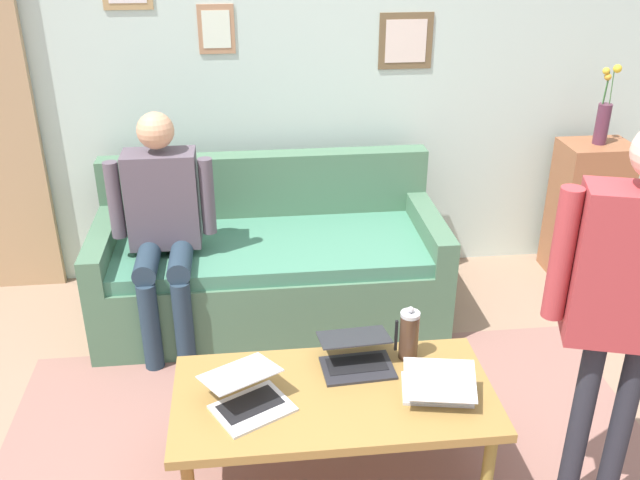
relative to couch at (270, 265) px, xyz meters
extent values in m
cube|color=silver|center=(-0.23, -0.58, 1.04)|extent=(7.04, 0.10, 2.70)
cube|color=brown|center=(-0.87, -0.53, 1.17)|extent=(0.32, 0.02, 0.33)
cube|color=beige|center=(-0.87, -0.52, 1.17)|extent=(0.25, 0.00, 0.25)
cube|color=#AD7B58|center=(0.24, -0.53, 1.26)|extent=(0.21, 0.02, 0.28)
cube|color=silver|center=(0.24, -0.52, 1.26)|extent=(0.16, 0.00, 0.21)
cube|color=#496F53|center=(0.00, 0.04, -0.10)|extent=(1.95, 0.88, 0.42)
cube|color=#427D61|center=(0.00, 0.06, 0.15)|extent=(1.71, 0.80, 0.08)
cube|color=#496F53|center=(0.00, -0.32, 0.34)|extent=(1.95, 0.14, 0.46)
cube|color=#496F53|center=(-0.92, 0.04, 0.21)|extent=(0.12, 0.88, 0.20)
cube|color=#496F53|center=(0.92, 0.04, 0.21)|extent=(0.12, 0.88, 0.20)
cube|color=olive|center=(-0.20, 1.37, 0.10)|extent=(1.31, 0.65, 0.04)
cylinder|color=olive|center=(-0.79, 1.62, -0.11)|extent=(0.05, 0.05, 0.39)
cylinder|color=olive|center=(-0.79, 1.11, -0.11)|extent=(0.05, 0.05, 0.39)
cylinder|color=olive|center=(0.39, 1.11, -0.11)|extent=(0.05, 0.05, 0.39)
cube|color=silver|center=(0.13, 1.43, 0.13)|extent=(0.36, 0.33, 0.01)
cube|color=black|center=(0.14, 1.42, 0.14)|extent=(0.28, 0.23, 0.00)
cube|color=silver|center=(0.18, 1.35, 0.24)|extent=(0.35, 0.32, 0.04)
cube|color=silver|center=(0.18, 1.36, 0.24)|extent=(0.32, 0.29, 0.04)
cube|color=#28282D|center=(-0.32, 1.22, 0.13)|extent=(0.32, 0.22, 0.01)
cube|color=black|center=(-0.32, 1.20, 0.14)|extent=(0.26, 0.14, 0.00)
cube|color=#28282D|center=(-0.31, 1.14, 0.23)|extent=(0.31, 0.21, 0.04)
cube|color=#A9CDE5|center=(-0.31, 1.14, 0.23)|extent=(0.28, 0.19, 0.03)
cube|color=silver|center=(-0.62, 1.40, 0.13)|extent=(0.31, 0.25, 0.01)
cube|color=black|center=(-0.62, 1.42, 0.14)|extent=(0.26, 0.17, 0.00)
cube|color=silver|center=(-0.61, 1.47, 0.23)|extent=(0.31, 0.23, 0.08)
cube|color=silver|center=(-0.61, 1.46, 0.23)|extent=(0.28, 0.21, 0.07)
cylinder|color=#4C3323|center=(-0.55, 1.16, 0.23)|extent=(0.08, 0.08, 0.21)
cylinder|color=#B7B7BC|center=(-0.55, 1.16, 0.34)|extent=(0.08, 0.08, 0.02)
sphere|color=#B2B2B7|center=(-0.55, 1.16, 0.37)|extent=(0.03, 0.03, 0.03)
cube|color=black|center=(-0.50, 1.16, 0.24)|extent=(0.01, 0.01, 0.15)
cube|color=#965939|center=(-2.05, -0.27, 0.14)|extent=(0.42, 0.32, 0.88)
cylinder|color=#572B3E|center=(-2.05, -0.27, 0.70)|extent=(0.08, 0.08, 0.25)
cylinder|color=#3D7038|center=(-2.04, -0.29, 0.92)|extent=(0.03, 0.03, 0.19)
sphere|color=gold|center=(-2.03, -0.30, 1.02)|extent=(0.04, 0.04, 0.04)
cylinder|color=#3D7038|center=(-2.04, -0.29, 0.90)|extent=(0.02, 0.01, 0.16)
sphere|color=gold|center=(-2.04, -0.29, 0.98)|extent=(0.04, 0.04, 0.04)
cylinder|color=#3D7038|center=(-2.06, -0.26, 0.93)|extent=(0.02, 0.02, 0.21)
sphere|color=gold|center=(-2.07, -0.25, 1.04)|extent=(0.05, 0.05, 0.05)
cylinder|color=#262730|center=(-1.26, 1.69, 0.10)|extent=(0.08, 0.08, 0.82)
cylinder|color=#262730|center=(-1.12, 1.65, 0.10)|extent=(0.08, 0.08, 0.82)
cube|color=#9F3437|center=(-1.19, 1.67, 0.80)|extent=(0.44, 0.29, 0.58)
cylinder|color=#9F3437|center=(-0.95, 1.60, 0.83)|extent=(0.10, 0.10, 0.49)
cylinder|color=#243545|center=(0.47, 0.50, -0.06)|extent=(0.10, 0.10, 0.50)
cylinder|color=#243545|center=(0.64, 0.50, -0.06)|extent=(0.10, 0.10, 0.50)
cylinder|color=#243545|center=(0.47, 0.32, 0.24)|extent=(0.12, 0.40, 0.12)
cylinder|color=#243545|center=(0.64, 0.32, 0.24)|extent=(0.12, 0.40, 0.12)
cube|color=#554A55|center=(0.56, 0.14, 0.50)|extent=(0.37, 0.20, 0.52)
cylinder|color=#554A55|center=(0.32, 0.19, 0.53)|extent=(0.08, 0.08, 0.42)
cylinder|color=#554A55|center=(0.80, 0.19, 0.53)|extent=(0.08, 0.08, 0.42)
sphere|color=tan|center=(0.56, 0.14, 0.88)|extent=(0.19, 0.19, 0.19)
camera|label=1|loc=(0.11, 3.63, 1.93)|focal=39.33mm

